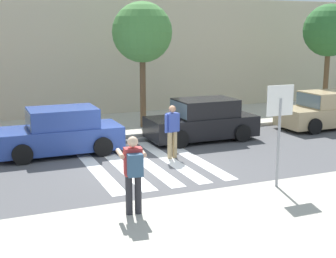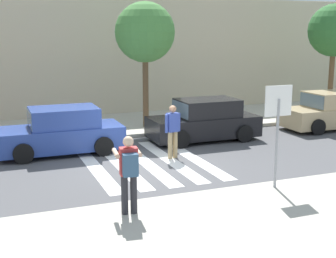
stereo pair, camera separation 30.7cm
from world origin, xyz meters
name	(u,v)px [view 1 (the left image)]	position (x,y,z in m)	size (l,w,h in m)	color
ground_plane	(148,164)	(0.00, 0.00, 0.00)	(120.00, 120.00, 0.00)	#4C4C4F
sidewalk_near	(261,245)	(0.00, -6.20, 0.07)	(60.00, 6.00, 0.14)	#B2AD9E
sidewalk_far	(99,126)	(0.00, 6.00, 0.07)	(60.00, 4.80, 0.14)	#B2AD9E
building_facade_far	(75,56)	(0.00, 10.40, 2.81)	(56.00, 4.00, 5.62)	beige
crosswalk_stripe_0	(95,168)	(-1.60, 0.20, 0.00)	(0.44, 5.20, 0.01)	silver
crosswalk_stripe_1	(121,165)	(-0.80, 0.20, 0.00)	(0.44, 5.20, 0.01)	silver
crosswalk_stripe_2	(145,162)	(0.00, 0.20, 0.00)	(0.44, 5.20, 0.01)	silver
crosswalk_stripe_3	(169,160)	(0.80, 0.20, 0.00)	(0.44, 5.20, 0.01)	silver
crosswalk_stripe_4	(192,157)	(1.60, 0.20, 0.00)	(0.44, 5.20, 0.01)	silver
stop_sign	(280,113)	(2.17, -3.62, 2.03)	(0.76, 0.08, 2.60)	gray
photographer_with_backpack	(133,169)	(-1.78, -3.99, 1.17)	(0.65, 0.89, 1.72)	#232328
pedestrian_crossing	(172,129)	(0.98, 0.36, 0.97)	(0.57, 0.32, 1.72)	tan
parked_car_blue	(60,133)	(-2.25, 2.30, 0.73)	(4.10, 1.92, 1.55)	#284293
parked_car_black	(202,121)	(3.05, 2.30, 0.73)	(4.10, 1.92, 1.55)	black
parked_car_tan	(326,111)	(8.90, 2.30, 0.73)	(4.10, 1.92, 1.55)	tan
street_tree_center	(142,33)	(1.58, 4.82, 3.96)	(2.41, 2.41, 5.05)	brown
street_tree_east	(329,31)	(10.66, 4.46, 4.03)	(2.41, 2.41, 5.13)	brown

